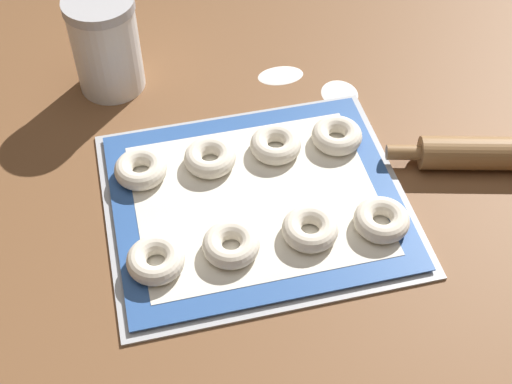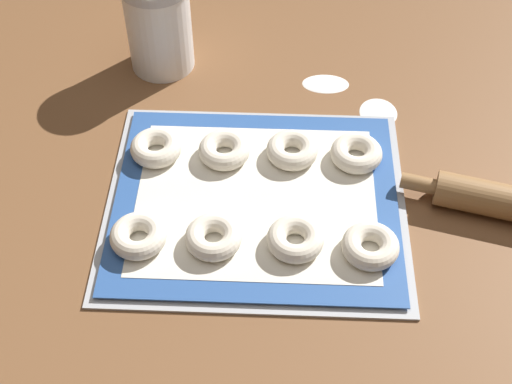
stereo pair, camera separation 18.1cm
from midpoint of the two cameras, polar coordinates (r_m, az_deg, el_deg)
ground_plane at (r=1.01m, az=-5.63°, el=-2.39°), size 2.80×2.80×0.00m
baking_tray at (r=1.02m, az=-5.04°, el=-1.28°), size 0.43×0.37×0.01m
baking_mat at (r=1.02m, az=-5.06°, el=-1.08°), size 0.41×0.35×0.00m
bagel_front_far_left at (r=0.96m, az=-13.46°, el=-5.92°), size 0.08×0.08×0.03m
bagel_front_mid_left at (r=0.95m, az=-7.45°, el=-4.79°), size 0.08×0.08×0.03m
bagel_front_mid_right at (r=0.96m, az=-0.97°, el=-3.55°), size 0.08×0.08×0.03m
bagel_front_far_right at (r=0.97m, az=4.89°, el=-2.81°), size 0.08×0.08×0.03m
bagel_back_far_left at (r=1.06m, az=-14.06°, el=1.31°), size 0.08×0.08×0.03m
bagel_back_mid_left at (r=1.06m, az=-8.58°, el=2.25°), size 0.08×0.08×0.03m
bagel_back_mid_right at (r=1.07m, az=-3.23°, el=3.34°), size 0.08×0.08×0.03m
bagel_back_far_right at (r=1.08m, az=1.79°, el=4.08°), size 0.08×0.08×0.03m
flour_canister at (r=1.20m, az=-16.29°, el=10.93°), size 0.11×0.11×0.17m
flour_patch_near at (r=1.19m, az=2.42°, el=7.52°), size 0.06×0.07×0.00m
flour_patch_far at (r=1.22m, az=-2.26°, el=8.97°), size 0.08×0.05×0.00m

